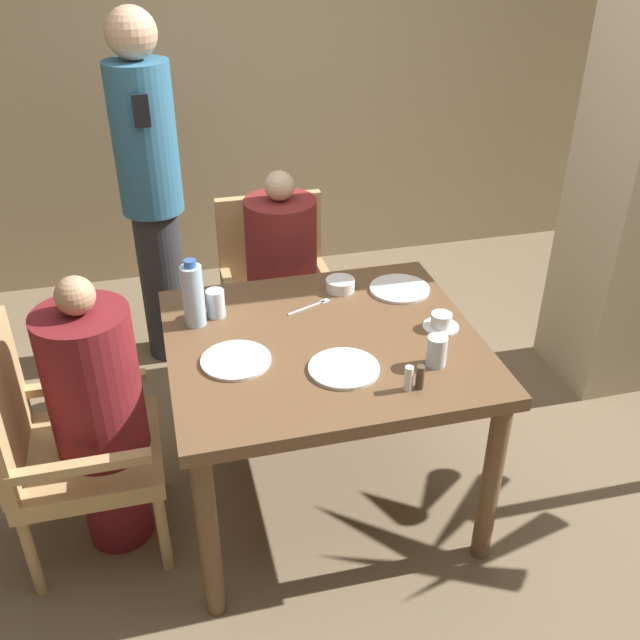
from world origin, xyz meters
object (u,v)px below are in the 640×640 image
Objects in this scene: plate_main_right at (400,289)px; plate_dessert_center at (344,368)px; bowl_small at (340,285)px; teacup_with_saucer at (441,322)px; diner_in_left_chair at (99,415)px; glass_tall_near at (437,351)px; diner_in_far_chair at (282,286)px; standing_host at (151,187)px; plate_main_left at (236,360)px; glass_tall_mid at (216,303)px; water_bottle at (193,295)px; chair_left_side at (61,440)px; chair_far_side at (277,289)px.

plate_main_right is 0.61m from plate_dessert_center.
teacup_with_saucer is at bearing -52.90° from bowl_small.
diner_in_left_chair is at bearing -160.64° from bowl_small.
diner_in_left_chair reaches higher than plate_dessert_center.
glass_tall_near is (-0.11, -0.22, 0.03)m from teacup_with_saucer.
diner_in_far_chair reaches higher than bowl_small.
standing_host is 14.77× the size of bowl_small.
bowl_small is (0.48, 0.41, 0.02)m from plate_main_left.
diner_in_far_chair is 9.63× the size of bowl_small.
glass_tall_mid reaches higher than plate_main_right.
glass_tall_near is (0.76, -0.47, -0.07)m from water_bottle.
diner_in_far_chair is at bearing 110.77° from bowl_small.
plate_main_right is at bearing 1.61° from glass_tall_mid.
diner_in_far_chair is 8.49× the size of teacup_with_saucer.
glass_tall_mid is (0.18, -0.99, -0.12)m from standing_host.
plate_main_left is at bearing 164.54° from glass_tall_near.
standing_host reaches higher than chair_left_side.
plate_main_left is (-0.33, -0.82, 0.19)m from diner_in_far_chair.
plate_dessert_center is at bearing -51.26° from glass_tall_mid.
plate_main_right is (0.72, 0.35, 0.00)m from plate_main_left.
teacup_with_saucer is 0.47m from bowl_small.
diner_in_far_chair reaches higher than chair_far_side.
plate_main_right is at bearing -14.94° from bowl_small.
chair_left_side reaches higher than teacup_with_saucer.
teacup_with_saucer reaches higher than bowl_small.
chair_far_side reaches higher than glass_tall_mid.
plate_main_left is at bearing 158.29° from plate_dessert_center.
chair_far_side is 0.78m from plate_main_right.
diner_in_left_chair is 4.25× the size of water_bottle.
diner_in_far_chair is 0.64m from plate_main_right.
plate_main_right is 2.06× the size of bowl_small.
standing_host is at bearing 100.21° from glass_tall_mid.
chair_left_side reaches higher than glass_tall_mid.
standing_host reaches higher than teacup_with_saucer.
diner_in_left_chair is 0.58m from glass_tall_mid.
diner_in_far_chair is at bearing 108.20° from glass_tall_near.
chair_left_side is 1.00× the size of chair_far_side.
teacup_with_saucer is at bearing -1.44° from diner_in_left_chair.
glass_tall_near is at bearing -73.95° from chair_far_side.
chair_far_side is 0.17m from diner_in_far_chair.
standing_host reaches higher than plate_dessert_center.
chair_far_side is 8.46× the size of glass_tall_mid.
chair_far_side is 3.48× the size of water_bottle.
diner_in_far_chair is 0.91m from plate_main_left.
plate_dessert_center is 1.81× the size of teacup_with_saucer.
water_bottle is at bearing 30.28° from diner_in_left_chair.
standing_host reaches higher than diner_in_left_chair.
standing_host is at bearing 77.33° from diner_in_left_chair.
glass_tall_near reaches higher than plate_main_right.
plate_dessert_center is 2.24× the size of glass_tall_mid.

